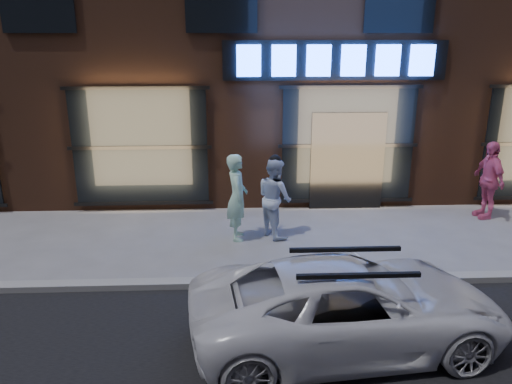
% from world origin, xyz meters
% --- Properties ---
extents(ground, '(90.00, 90.00, 0.00)m').
position_xyz_m(ground, '(0.00, 0.00, 0.00)').
color(ground, slate).
rests_on(ground, ground).
extents(curb, '(60.00, 0.25, 0.12)m').
position_xyz_m(curb, '(0.00, 0.00, 0.06)').
color(curb, gray).
rests_on(curb, ground).
extents(man_bowtie, '(0.47, 0.69, 1.85)m').
position_xyz_m(man_bowtie, '(-2.71, 2.11, 0.93)').
color(man_bowtie, '#B9F3DC').
rests_on(man_bowtie, ground).
extents(man_cap, '(0.97, 1.05, 1.73)m').
position_xyz_m(man_cap, '(-1.91, 2.24, 0.86)').
color(man_cap, silver).
rests_on(man_cap, ground).
extents(passerby, '(0.55, 1.12, 1.84)m').
position_xyz_m(passerby, '(3.19, 3.13, 0.92)').
color(passerby, '#E45E8E').
rests_on(passerby, ground).
extents(white_suv, '(4.63, 2.54, 1.23)m').
position_xyz_m(white_suv, '(-1.19, -1.75, 0.61)').
color(white_suv, silver).
rests_on(white_suv, ground).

